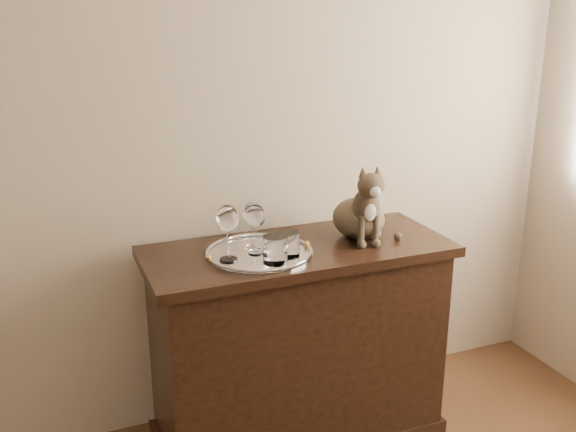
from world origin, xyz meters
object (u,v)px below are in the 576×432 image
at_px(tray, 259,254).
at_px(wine_glass_c, 228,233).
at_px(wine_glass_d, 256,229).
at_px(tumbler_b, 275,250).
at_px(cat, 359,199).
at_px(tumbler_a, 288,244).
at_px(sideboard, 298,344).
at_px(wine_glass_b, 253,225).

xyz_separation_m(tray, wine_glass_c, (-0.13, -0.02, 0.11)).
distance_m(wine_glass_d, tumbler_b, 0.13).
relative_size(tumbler_b, cat, 0.32).
height_order(tumbler_a, cat, cat).
distance_m(tray, tumbler_a, 0.12).
distance_m(sideboard, cat, 0.64).
distance_m(wine_glass_b, cat, 0.45).
xyz_separation_m(sideboard, wine_glass_d, (-0.18, -0.02, 0.53)).
distance_m(wine_glass_c, tumbler_a, 0.23).
relative_size(tray, tumbler_b, 3.98).
bearing_deg(wine_glass_c, sideboard, 10.20).
relative_size(tray, wine_glass_d, 2.11).
distance_m(sideboard, tumbler_a, 0.50).
xyz_separation_m(wine_glass_b, tumbler_a, (0.09, -0.13, -0.04)).
distance_m(wine_glass_c, wine_glass_d, 0.12).
relative_size(wine_glass_b, wine_glass_d, 0.97).
relative_size(sideboard, tumbler_a, 12.86).
distance_m(tray, cat, 0.47).
xyz_separation_m(tray, tumbler_a, (0.09, -0.07, 0.05)).
relative_size(tray, wine_glass_b, 2.19).
distance_m(sideboard, wine_glass_d, 0.56).
relative_size(tray, wine_glass_c, 1.90).
height_order(wine_glass_b, cat, cat).
relative_size(tray, cat, 1.26).
bearing_deg(wine_glass_b, cat, -2.67).
bearing_deg(sideboard, wine_glass_d, -173.32).
bearing_deg(sideboard, wine_glass_c, -169.80).
relative_size(tumbler_a, cat, 0.29).
height_order(tray, tumbler_a, tumbler_a).
bearing_deg(tray, wine_glass_d, 138.86).
relative_size(wine_glass_c, tumbler_b, 2.09).
bearing_deg(cat, tumbler_a, -154.30).
xyz_separation_m(sideboard, wine_glass_c, (-0.30, -0.05, 0.54)).
bearing_deg(sideboard, wine_glass_b, 169.15).
distance_m(tray, wine_glass_c, 0.17).
bearing_deg(tumbler_b, wine_glass_b, 97.81).
bearing_deg(cat, tumbler_b, -151.73).
height_order(wine_glass_c, cat, cat).
distance_m(wine_glass_c, tumbler_b, 0.18).
bearing_deg(tray, wine_glass_c, -169.38).
bearing_deg(wine_glass_c, tray, 10.62).
height_order(tray, wine_glass_b, wine_glass_b).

